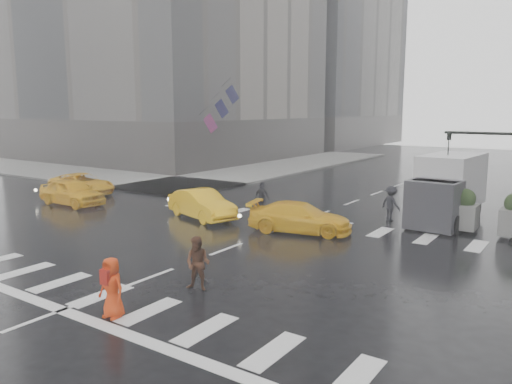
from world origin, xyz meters
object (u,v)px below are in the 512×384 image
Objects in this scene: pedestrian_brown at (198,263)px; box_truck at (447,187)px; taxi_mid at (202,204)px; taxi_front at (72,192)px; pedestrian_orange at (112,287)px.

box_truck is (3.77, 13.84, 0.89)m from pedestrian_brown.
pedestrian_brown is at bearing -122.16° from taxi_mid.
taxi_front is at bearing 117.84° from taxi_mid.
box_truck reaches higher than pedestrian_brown.
box_truck is at bearing -66.90° from taxi_front.
taxi_front is at bearing 141.32° from pedestrian_brown.
taxi_front is 0.72× the size of box_truck.
taxi_front is at bearing -154.12° from box_truck.
pedestrian_brown is 2.85m from pedestrian_orange.
box_truck is (10.22, 6.13, 1.00)m from taxi_mid.
box_truck is at bearing -41.10° from taxi_mid.
pedestrian_orange is 0.37× the size of taxi_front.
pedestrian_orange is 12.07m from taxi_mid.
taxi_front is at bearing 144.96° from pedestrian_orange.
pedestrian_brown is 0.27× the size of box_truck.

